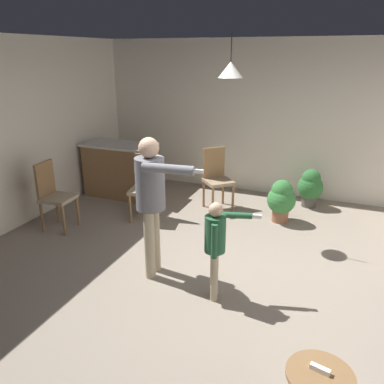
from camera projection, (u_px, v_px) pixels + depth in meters
name	position (u px, v px, depth m)	size (l,w,h in m)	color
ground	(212.00, 278.00, 4.50)	(7.68, 7.68, 0.00)	gray
wall_back	(273.00, 119.00, 6.84)	(6.40, 0.10, 2.70)	silver
kitchen_counter	(120.00, 170.00, 6.98)	(1.26, 0.66, 0.95)	olive
person_adult	(152.00, 193.00, 4.27)	(0.82, 0.47, 1.62)	tan
person_child	(216.00, 240.00, 3.94)	(0.52, 0.41, 1.08)	tan
dining_chair_by_counter	(53.00, 193.00, 5.62)	(0.45, 0.45, 1.00)	olive
dining_chair_near_wall	(217.00, 176.00, 6.38)	(0.59, 0.59, 1.00)	olive
dining_chair_centre_back	(146.00, 184.00, 5.98)	(0.50, 0.50, 1.00)	olive
potted_plant_corner	(281.00, 199.00, 5.91)	(0.43, 0.43, 0.66)	brown
potted_plant_by_wall	(310.00, 186.00, 6.50)	(0.42, 0.42, 0.64)	#4C4742
spare_remote_on_table	(320.00, 369.00, 2.51)	(0.04, 0.13, 0.04)	white
ceiling_light_pendant	(231.00, 70.00, 4.95)	(0.32, 0.32, 0.55)	silver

